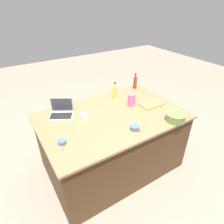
{
  "coord_description": "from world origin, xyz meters",
  "views": [
    {
      "loc": [
        1.14,
        1.81,
        2.25
      ],
      "look_at": [
        0.0,
        0.0,
        0.95
      ],
      "focal_mm": 30.95,
      "sensor_mm": 36.0,
      "label": 1
    }
  ],
  "objects": [
    {
      "name": "ramekin_medium",
      "position": [
        0.32,
        -0.15,
        0.92
      ],
      "size": [
        0.1,
        0.1,
        0.05
      ],
      "primitive_type": "cylinder",
      "color": "white",
      "rests_on": "island_counter"
    },
    {
      "name": "candy_3",
      "position": [
        -0.31,
        0.02,
        0.91
      ],
      "size": [
        0.02,
        0.02,
        0.02
      ],
      "primitive_type": "sphere",
      "color": "yellow",
      "rests_on": "island_counter"
    },
    {
      "name": "bottle_soy",
      "position": [
        -0.78,
        -0.52,
        1.0
      ],
      "size": [
        0.06,
        0.06,
        0.26
      ],
      "color": "maroon",
      "rests_on": "island_counter"
    },
    {
      "name": "ground_plane",
      "position": [
        0.0,
        0.0,
        0.0
      ],
      "size": [
        12.0,
        12.0,
        0.0
      ],
      "primitive_type": "plane",
      "color": "gray"
    },
    {
      "name": "candy_0",
      "position": [
        -0.7,
        0.19,
        0.91
      ],
      "size": [
        0.02,
        0.02,
        0.02
      ],
      "primitive_type": "sphere",
      "color": "#CC3399",
      "rests_on": "island_counter"
    },
    {
      "name": "laptop",
      "position": [
        0.55,
        -0.35,
        0.95
      ],
      "size": [
        0.38,
        0.35,
        0.22
      ],
      "color": "#B7B7BC",
      "rests_on": "island_counter"
    },
    {
      "name": "mixing_bowl_large",
      "position": [
        -0.6,
        0.53,
        0.96
      ],
      "size": [
        0.24,
        0.24,
        0.11
      ],
      "color": "#72934C",
      "rests_on": "island_counter"
    },
    {
      "name": "ramekin_wide",
      "position": [
        -0.06,
        0.4,
        0.93
      ],
      "size": [
        0.11,
        0.11,
        0.05
      ],
      "primitive_type": "cylinder",
      "color": "slate",
      "rests_on": "island_counter"
    },
    {
      "name": "butter_stick_left",
      "position": [
        -0.65,
        0.06,
        0.94
      ],
      "size": [
        0.11,
        0.05,
        0.04
      ],
      "primitive_type": "cube",
      "rotation": [
        0.0,
        0.0,
        -0.11
      ],
      "color": "#F4E58C",
      "rests_on": "cutting_board"
    },
    {
      "name": "candy_4",
      "position": [
        -0.24,
        -0.3,
        0.91
      ],
      "size": [
        0.01,
        0.01,
        0.01
      ],
      "primitive_type": "sphere",
      "color": "green",
      "rests_on": "island_counter"
    },
    {
      "name": "candy_2",
      "position": [
        -0.21,
        0.41,
        0.91
      ],
      "size": [
        0.02,
        0.02,
        0.02
      ],
      "primitive_type": "sphere",
      "color": "yellow",
      "rests_on": "island_counter"
    },
    {
      "name": "candy_1",
      "position": [
        0.77,
        0.29,
        0.91
      ],
      "size": [
        0.02,
        0.02,
        0.02
      ],
      "primitive_type": "sphere",
      "color": "blue",
      "rests_on": "island_counter"
    },
    {
      "name": "bottle_oil",
      "position": [
        -0.31,
        -0.41,
        1.0
      ],
      "size": [
        0.06,
        0.06,
        0.25
      ],
      "color": "#DBC64C",
      "rests_on": "island_counter"
    },
    {
      "name": "cutting_board",
      "position": [
        -0.63,
        0.06,
        0.91
      ],
      "size": [
        0.32,
        0.21,
        0.02
      ],
      "primitive_type": "cube",
      "color": "#AD7F4C",
      "rests_on": "island_counter"
    },
    {
      "name": "candy_7",
      "position": [
        -0.28,
        -0.39,
        0.91
      ],
      "size": [
        0.02,
        0.02,
        0.02
      ],
      "primitive_type": "sphere",
      "color": "yellow",
      "rests_on": "island_counter"
    },
    {
      "name": "candy_5",
      "position": [
        -0.08,
        0.47,
        0.91
      ],
      "size": [
        0.02,
        0.02,
        0.02
      ],
      "primitive_type": "sphere",
      "color": "red",
      "rests_on": "island_counter"
    },
    {
      "name": "island_counter",
      "position": [
        0.0,
        0.0,
        0.45
      ],
      "size": [
        1.87,
        1.23,
        0.9
      ],
      "color": "#4C331E",
      "rests_on": "ground"
    },
    {
      "name": "candy_bag",
      "position": [
        -0.37,
        -0.07,
        0.99
      ],
      "size": [
        0.09,
        0.06,
        0.17
      ],
      "primitive_type": "cube",
      "color": "pink",
      "rests_on": "island_counter"
    },
    {
      "name": "ramekin_small",
      "position": [
        0.74,
        0.2,
        0.92
      ],
      "size": [
        0.09,
        0.09,
        0.04
      ],
      "primitive_type": "cylinder",
      "color": "slate",
      "rests_on": "island_counter"
    }
  ]
}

